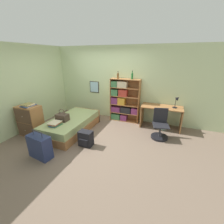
% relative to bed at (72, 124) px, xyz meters
% --- Properties ---
extents(ground_plane, '(14.00, 14.00, 0.00)m').
position_rel_bed_xyz_m(ground_plane, '(0.65, -0.02, -0.22)').
color(ground_plane, '#756051').
extents(wall_back, '(10.00, 0.09, 2.60)m').
position_rel_bed_xyz_m(wall_back, '(0.65, 1.59, 1.08)').
color(wall_back, beige).
rests_on(wall_back, ground_plane).
extents(wall_left, '(0.06, 10.00, 2.60)m').
position_rel_bed_xyz_m(wall_left, '(-1.43, -0.02, 1.08)').
color(wall_left, beige).
rests_on(wall_left, ground_plane).
extents(bed, '(1.01, 1.97, 0.44)m').
position_rel_bed_xyz_m(bed, '(0.00, 0.00, 0.00)').
color(bed, '#A36B3D').
rests_on(bed, ground_plane).
extents(handbag, '(0.34, 0.24, 0.37)m').
position_rel_bed_xyz_m(handbag, '(-0.11, -0.26, 0.33)').
color(handbag, '#47382D').
rests_on(handbag, bed).
extents(book_stack_on_bed, '(0.32, 0.38, 0.10)m').
position_rel_bed_xyz_m(book_stack_on_bed, '(-0.09, -0.61, 0.27)').
color(book_stack_on_bed, '#427A4C').
rests_on(book_stack_on_bed, bed).
extents(suitcase, '(0.59, 0.33, 0.69)m').
position_rel_bed_xyz_m(suitcase, '(0.11, -1.39, 0.06)').
color(suitcase, navy).
rests_on(suitcase, ground_plane).
extents(dresser, '(0.64, 0.45, 0.90)m').
position_rel_bed_xyz_m(dresser, '(-0.98, -0.65, 0.23)').
color(dresser, '#A36B3D').
rests_on(dresser, ground_plane).
extents(magazine_pile_on_dresser, '(0.31, 0.37, 0.08)m').
position_rel_bed_xyz_m(magazine_pile_on_dresser, '(-0.96, -0.64, 0.72)').
color(magazine_pile_on_dresser, beige).
rests_on(magazine_pile_on_dresser, dresser).
extents(bookcase, '(1.03, 0.30, 1.52)m').
position_rel_bed_xyz_m(bookcase, '(1.21, 1.39, 0.50)').
color(bookcase, '#A36B3D').
rests_on(bookcase, ground_plane).
extents(bottle_green, '(0.06, 0.06, 0.25)m').
position_rel_bed_xyz_m(bottle_green, '(1.06, 1.35, 1.40)').
color(bottle_green, brown).
rests_on(bottle_green, bookcase).
extents(bottle_brown, '(0.07, 0.07, 0.28)m').
position_rel_bed_xyz_m(bottle_brown, '(1.54, 1.38, 1.41)').
color(bottle_brown, '#1E6B2D').
rests_on(bottle_brown, bookcase).
extents(desk, '(1.27, 0.58, 0.74)m').
position_rel_bed_xyz_m(desk, '(2.59, 1.25, 0.30)').
color(desk, '#A36B3D').
rests_on(desk, ground_plane).
extents(desk_lamp, '(0.20, 0.15, 0.39)m').
position_rel_bed_xyz_m(desk_lamp, '(3.00, 1.28, 0.77)').
color(desk_lamp, black).
rests_on(desk_lamp, desk).
extents(desk_chair, '(0.52, 0.52, 0.85)m').
position_rel_bed_xyz_m(desk_chair, '(2.63, 0.58, 0.05)').
color(desk_chair, black).
rests_on(desk_chair, ground_plane).
extents(backpack, '(0.36, 0.26, 0.41)m').
position_rel_bed_xyz_m(backpack, '(0.85, -0.58, -0.01)').
color(backpack, black).
rests_on(backpack, ground_plane).
extents(waste_bin, '(0.27, 0.27, 0.23)m').
position_rel_bed_xyz_m(waste_bin, '(2.69, 1.19, -0.10)').
color(waste_bin, '#99C1B2').
rests_on(waste_bin, ground_plane).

